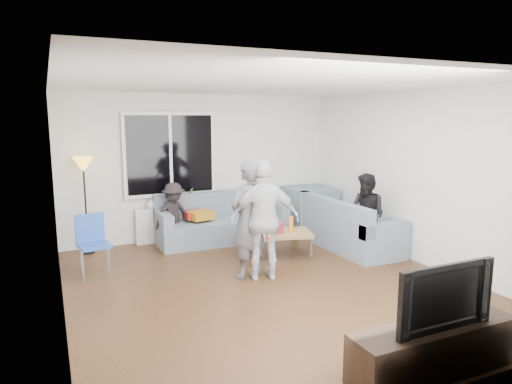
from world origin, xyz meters
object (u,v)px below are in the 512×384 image
coffee_table (276,244)px  sofa_back_section (222,218)px  tv_console (433,349)px  floor_lamp (86,206)px  spectator_back (174,215)px  sofa_right_section (349,223)px  player_left (248,219)px  side_chair (94,246)px  television (437,294)px  player_right (265,220)px  spectator_right (367,215)px

coffee_table → sofa_back_section: bearing=111.0°
sofa_back_section → tv_console: size_ratio=1.44×
coffee_table → floor_lamp: (-2.71, 1.43, 0.58)m
spectator_back → tv_console: spectator_back is taller
sofa_right_section → player_left: 2.25m
side_chair → television: size_ratio=0.86×
sofa_right_section → player_right: size_ratio=1.22×
side_chair → spectator_back: spectator_back is taller
floor_lamp → spectator_back: (1.39, -0.20, -0.23)m
television → coffee_table: bearing=85.4°
sofa_back_section → floor_lamp: floor_lamp is taller
coffee_table → tv_console: tv_console is taller
sofa_back_section → spectator_right: spectator_right is taller
sofa_back_section → sofa_right_section: 2.21m
spectator_right → spectator_back: size_ratio=1.20×
floor_lamp → player_right: 3.09m
spectator_right → player_right: bearing=-92.2°
sofa_right_section → side_chair: size_ratio=2.33×
player_left → spectator_back: bearing=-93.0°
side_chair → player_right: bearing=-37.1°
sofa_back_section → coffee_table: size_ratio=2.09×
coffee_table → tv_console: (-0.29, -3.57, 0.02)m
sofa_right_section → coffee_table: (-1.36, 0.06, -0.22)m
player_left → side_chair: bearing=-43.9°
spectator_back → television: 4.91m
player_right → tv_console: 2.82m
spectator_right → coffee_table: bearing=-122.1°
spectator_right → spectator_back: 3.20m
spectator_right → player_left: bearing=-97.1°
side_chair → player_left: player_left is taller
player_right → spectator_right: size_ratio=1.25×
sofa_back_section → side_chair: side_chair is taller
television → player_right: bearing=96.5°
side_chair → floor_lamp: (0.00, 1.20, 0.35)m
player_left → television: 2.94m
television → side_chair: bearing=122.6°
floor_lamp → coffee_table: bearing=-27.7°
coffee_table → spectator_right: (1.36, -0.52, 0.46)m
tv_console → spectator_right: bearing=61.7°
floor_lamp → spectator_right: (4.07, -1.95, -0.12)m
sofa_right_section → spectator_back: spectator_back is taller
sofa_right_section → spectator_back: bearing=64.3°
sofa_right_section → player_left: bearing=105.9°
spectator_back → player_left: bearing=-87.5°
floor_lamp → player_right: (2.11, -2.25, 0.04)m
coffee_table → player_left: (-0.77, -0.67, 0.61)m
side_chair → spectator_back: 1.72m
player_left → player_right: bearing=118.3°
sofa_right_section → tv_console: (-1.65, -3.51, -0.20)m
side_chair → television: (2.42, -3.79, 0.30)m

